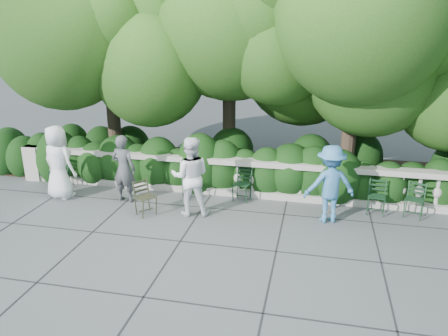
% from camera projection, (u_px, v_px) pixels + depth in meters
% --- Properties ---
extents(ground, '(90.00, 90.00, 0.00)m').
position_uv_depth(ground, '(215.00, 223.00, 9.93)').
color(ground, '#484B4F').
rests_on(ground, ground).
extents(balustrade, '(12.00, 0.44, 1.00)m').
position_uv_depth(balustrade, '(231.00, 177.00, 11.45)').
color(balustrade, '#9E998E').
rests_on(balustrade, ground).
extents(shrub_hedge, '(15.00, 2.60, 1.70)m').
position_uv_depth(shrub_hedge, '(239.00, 179.00, 12.71)').
color(shrub_hedge, black).
rests_on(shrub_hedge, ground).
extents(tree_canopy, '(15.04, 6.52, 6.78)m').
position_uv_depth(tree_canopy, '(267.00, 38.00, 11.50)').
color(tree_canopy, '#3F3023').
rests_on(tree_canopy, ground).
extents(chair_a, '(0.57, 0.59, 0.84)m').
position_uv_depth(chair_a, '(57.00, 188.00, 12.04)').
color(chair_a, black).
rests_on(chair_a, ground).
extents(chair_b, '(0.57, 0.60, 0.84)m').
position_uv_depth(chair_b, '(57.00, 189.00, 11.95)').
color(chair_b, black).
rests_on(chair_b, ground).
extents(chair_c, '(0.52, 0.55, 0.84)m').
position_uv_depth(chair_c, '(240.00, 202.00, 11.09)').
color(chair_c, black).
rests_on(chair_c, ground).
extents(chair_d, '(0.62, 0.64, 0.84)m').
position_uv_depth(chair_d, '(192.00, 200.00, 11.21)').
color(chair_d, black).
rests_on(chair_d, ground).
extents(chair_e, '(0.57, 0.59, 0.84)m').
position_uv_depth(chair_e, '(411.00, 219.00, 10.13)').
color(chair_e, black).
rests_on(chair_e, ground).
extents(chair_f, '(0.49, 0.53, 0.84)m').
position_uv_depth(chair_f, '(375.00, 216.00, 10.30)').
color(chair_f, black).
rests_on(chair_f, ground).
extents(chair_weathered, '(0.65, 0.64, 0.84)m').
position_uv_depth(chair_weathered, '(150.00, 216.00, 10.28)').
color(chair_weathered, black).
rests_on(chair_weathered, ground).
extents(person_businessman, '(1.07, 0.84, 1.92)m').
position_uv_depth(person_businessman, '(58.00, 162.00, 11.11)').
color(person_businessman, white).
rests_on(person_businessman, ground).
extents(person_woman_grey, '(0.68, 0.49, 1.73)m').
position_uv_depth(person_woman_grey, '(124.00, 169.00, 10.92)').
color(person_woman_grey, '#45464B').
rests_on(person_woman_grey, ground).
extents(person_casual_man, '(1.04, 0.89, 1.88)m').
position_uv_depth(person_casual_man, '(190.00, 176.00, 10.14)').
color(person_casual_man, white).
rests_on(person_casual_man, ground).
extents(person_older_blue, '(1.31, 0.99, 1.80)m').
position_uv_depth(person_older_blue, '(330.00, 184.00, 9.78)').
color(person_older_blue, teal).
rests_on(person_older_blue, ground).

